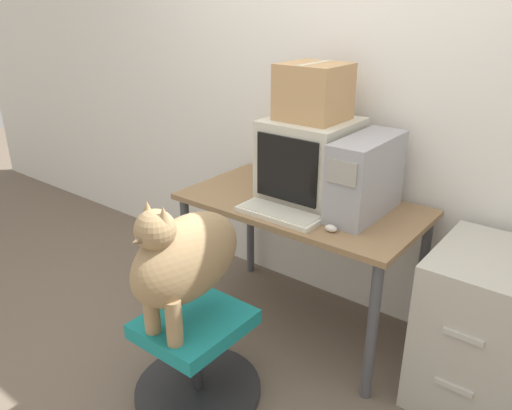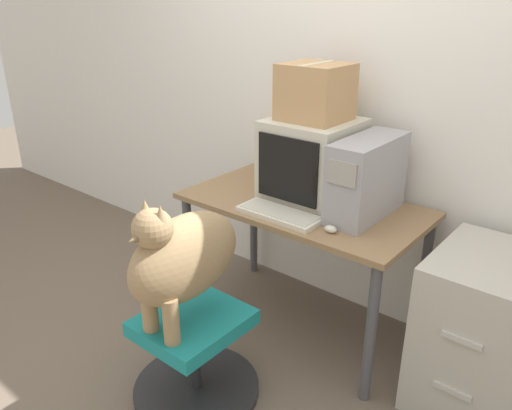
# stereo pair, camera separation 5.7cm
# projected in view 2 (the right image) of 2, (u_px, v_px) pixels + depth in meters

# --- Properties ---
(ground_plane) EXTENTS (12.00, 12.00, 0.00)m
(ground_plane) POSITION_uv_depth(u_px,v_px,m) (261.00, 351.00, 2.67)
(ground_plane) COLOR #6B5B4C
(wall_back) EXTENTS (8.00, 0.05, 2.60)m
(wall_back) POSITION_uv_depth(u_px,v_px,m) (350.00, 87.00, 2.70)
(wall_back) COLOR white
(wall_back) RESTS_ON ground_plane
(desk) EXTENTS (1.27, 0.69, 0.75)m
(desk) POSITION_uv_depth(u_px,v_px,m) (302.00, 219.00, 2.66)
(desk) COLOR olive
(desk) RESTS_ON ground_plane
(crt_monitor) EXTENTS (0.43, 0.45, 0.42)m
(crt_monitor) POSITION_uv_depth(u_px,v_px,m) (312.00, 159.00, 2.61)
(crt_monitor) COLOR beige
(crt_monitor) RESTS_ON desk
(pc_tower) EXTENTS (0.19, 0.50, 0.39)m
(pc_tower) POSITION_uv_depth(u_px,v_px,m) (367.00, 178.00, 2.40)
(pc_tower) COLOR #99999E
(pc_tower) RESTS_ON desk
(keyboard) EXTENTS (0.43, 0.17, 0.03)m
(keyboard) POSITION_uv_depth(u_px,v_px,m) (279.00, 214.00, 2.45)
(keyboard) COLOR beige
(keyboard) RESTS_ON desk
(computer_mouse) EXTENTS (0.06, 0.04, 0.03)m
(computer_mouse) POSITION_uv_depth(u_px,v_px,m) (331.00, 229.00, 2.28)
(computer_mouse) COLOR beige
(computer_mouse) RESTS_ON desk
(office_chair) EXTENTS (0.60, 0.60, 0.43)m
(office_chair) POSITION_uv_depth(u_px,v_px,m) (195.00, 358.00, 2.32)
(office_chair) COLOR #262628
(office_chair) RESTS_ON ground_plane
(dog) EXTENTS (0.25, 0.58, 0.60)m
(dog) POSITION_uv_depth(u_px,v_px,m) (182.00, 257.00, 2.08)
(dog) COLOR #9E7F56
(dog) RESTS_ON office_chair
(filing_cabinet) EXTENTS (0.46, 0.60, 0.74)m
(filing_cabinet) POSITION_uv_depth(u_px,v_px,m) (480.00, 331.00, 2.23)
(filing_cabinet) COLOR #B7B2A3
(filing_cabinet) RESTS_ON ground_plane
(cardboard_box) EXTENTS (0.31, 0.30, 0.28)m
(cardboard_box) POSITION_uv_depth(u_px,v_px,m) (315.00, 92.00, 2.48)
(cardboard_box) COLOR tan
(cardboard_box) RESTS_ON crt_monitor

